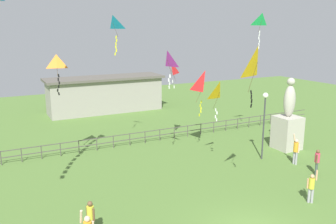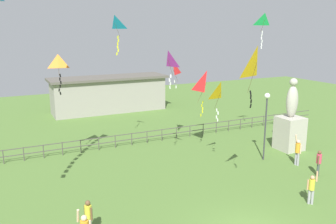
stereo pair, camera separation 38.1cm
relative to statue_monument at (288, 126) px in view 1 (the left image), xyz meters
name	(u,v)px [view 1 (the left image)]	position (x,y,z in m)	size (l,w,h in m)	color
statue_monument	(288,126)	(0.00, 0.00, 0.00)	(1.67, 1.67, 5.23)	#B2AD9E
lamppost	(265,112)	(-3.11, -0.91, 1.58)	(0.36, 0.36, 4.55)	#38383D
person_0	(91,217)	(-15.90, -4.88, -0.78)	(0.30, 0.45, 1.63)	#99999E
person_2	(296,150)	(-1.86, -2.64, -0.71)	(0.32, 0.53, 2.01)	#99999E
person_4	(317,160)	(-2.02, -4.47, -0.81)	(0.41, 0.31, 1.58)	#3F4C47
person_6	(311,186)	(-5.21, -6.89, -0.82)	(0.35, 0.43, 1.79)	#99999E
kite_0	(262,21)	(-1.17, 2.06, 7.42)	(1.05, 0.65, 2.51)	#1EB759
kite_1	(113,25)	(-11.41, 4.78, 7.15)	(0.98, 1.07, 2.58)	#198CD1
kite_2	(167,61)	(-9.62, 0.39, 5.03)	(0.80, 0.88, 2.26)	#B22DB2
kite_3	(220,93)	(-6.62, -0.73, 3.05)	(0.77, 0.93, 2.51)	yellow
kite_4	(205,83)	(-5.81, 2.19, 3.24)	(1.33, 1.09, 3.05)	red
kite_5	(257,63)	(-7.93, -5.49, 5.31)	(1.16, 0.79, 2.93)	yellow
kite_6	(171,68)	(-7.27, 4.50, 4.11)	(1.13, 1.12, 1.99)	red
kite_7	(57,64)	(-15.30, 4.02, 4.81)	(0.97, 0.75, 2.43)	orange
waterfront_railing	(129,138)	(-10.09, 5.87, -1.10)	(36.02, 0.06, 0.95)	#4C4742
pavilion_building	(105,94)	(-8.12, 17.87, 0.17)	(12.30, 3.88, 3.72)	gray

